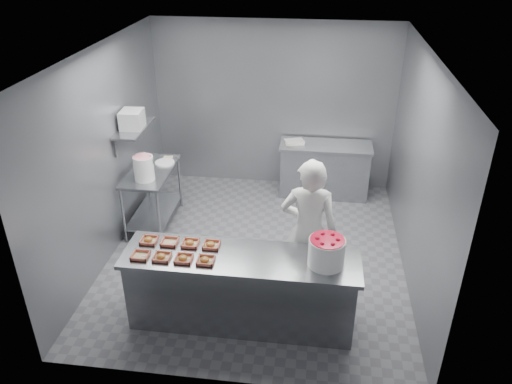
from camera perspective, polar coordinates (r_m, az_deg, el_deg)
floor at (r=7.06m, az=0.08°, el=-6.98°), size 4.50×4.50×0.00m
ceiling at (r=5.90m, az=0.09°, el=15.80°), size 4.50×4.50×0.00m
wall_back at (r=8.44m, az=2.06°, el=9.78°), size 4.00×0.04×2.80m
wall_left at (r=6.88m, az=-16.72°, el=4.14°), size 0.04×4.50×2.80m
wall_right at (r=6.44m, az=18.04°, el=2.25°), size 0.04×4.50×2.80m
service_counter at (r=5.72m, az=-1.68°, el=-11.02°), size 2.60×0.70×0.90m
prep_table at (r=7.60m, az=-11.77°, el=0.36°), size 0.60×1.20×0.90m
back_counter at (r=8.44m, az=7.82°, el=2.58°), size 1.50×0.60×0.90m
wall_shelf at (r=7.27m, az=-13.79°, el=7.12°), size 0.35×0.90×0.03m
tray_0 at (r=5.57m, az=-13.07°, el=-7.07°), size 0.19×0.18×0.04m
tray_1 at (r=5.50m, az=-10.73°, el=-7.29°), size 0.19×0.18×0.06m
tray_2 at (r=5.43m, az=-8.29°, el=-7.53°), size 0.19×0.18×0.06m
tray_3 at (r=5.38m, az=-5.80°, el=-7.77°), size 0.19×0.18×0.06m
tray_4 at (r=5.80m, az=-12.15°, el=-5.40°), size 0.19×0.18×0.06m
tray_5 at (r=5.73m, az=-9.84°, el=-5.64°), size 0.19×0.18×0.04m
tray_6 at (r=5.67m, az=-7.54°, el=-5.82°), size 0.19×0.18×0.06m
tray_7 at (r=5.61m, az=-5.15°, el=-6.02°), size 0.19×0.18×0.06m
worker at (r=5.89m, az=6.02°, el=-4.39°), size 0.68×0.46×1.83m
strawberry_tub at (r=5.29m, az=8.06°, el=-6.70°), size 0.38×0.38×0.32m
glaze_bucket at (r=7.13m, az=-12.71°, el=2.75°), size 0.29×0.28×0.43m
bucket_lid at (r=7.64m, az=-10.40°, el=3.33°), size 0.38×0.38×0.02m
rag at (r=7.79m, az=-10.03°, el=3.86°), size 0.15×0.14×0.02m
appliance at (r=7.19m, az=-13.99°, el=8.08°), size 0.31×0.35×0.25m
paper_stack at (r=8.25m, az=4.41°, el=5.75°), size 0.34×0.28×0.05m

